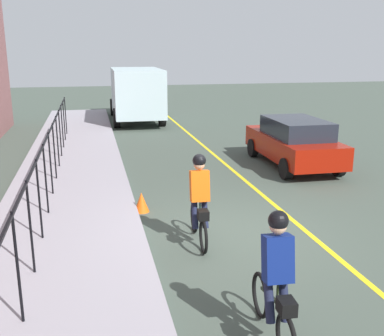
# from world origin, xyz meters

# --- Properties ---
(ground_plane) EXTENTS (80.00, 80.00, 0.00)m
(ground_plane) POSITION_xyz_m (0.00, 0.00, 0.00)
(ground_plane) COLOR #404B42
(lane_line_centre) EXTENTS (36.00, 0.12, 0.01)m
(lane_line_centre) POSITION_xyz_m (0.00, -1.60, 0.00)
(lane_line_centre) COLOR yellow
(lane_line_centre) RESTS_ON ground
(sidewalk) EXTENTS (40.00, 3.20, 0.15)m
(sidewalk) POSITION_xyz_m (0.00, 3.40, 0.07)
(sidewalk) COLOR gray
(sidewalk) RESTS_ON ground
(iron_fence) EXTENTS (21.83, 0.04, 1.60)m
(iron_fence) POSITION_xyz_m (1.00, 3.80, 1.29)
(iron_fence) COLOR black
(iron_fence) RESTS_ON sidewalk
(cyclist_lead) EXTENTS (1.71, 0.38, 1.83)m
(cyclist_lead) POSITION_xyz_m (-0.33, 0.76, 0.91)
(cyclist_lead) COLOR black
(cyclist_lead) RESTS_ON ground
(cyclist_follow) EXTENTS (1.71, 0.38, 1.83)m
(cyclist_follow) POSITION_xyz_m (-3.59, 0.54, 0.91)
(cyclist_follow) COLOR black
(cyclist_follow) RESTS_ON ground
(patrol_sedan) EXTENTS (4.43, 1.99, 1.58)m
(patrol_sedan) POSITION_xyz_m (5.02, -3.70, 0.82)
(patrol_sedan) COLOR maroon
(patrol_sedan) RESTS_ON ground
(box_truck_background) EXTENTS (6.74, 2.61, 2.78)m
(box_truck_background) POSITION_xyz_m (15.72, 0.36, 1.55)
(box_truck_background) COLOR #AAC3C7
(box_truck_background) RESTS_ON ground
(traffic_cone_near) EXTENTS (0.36, 0.36, 0.47)m
(traffic_cone_near) POSITION_xyz_m (1.75, 1.68, 0.24)
(traffic_cone_near) COLOR #E85611
(traffic_cone_near) RESTS_ON ground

